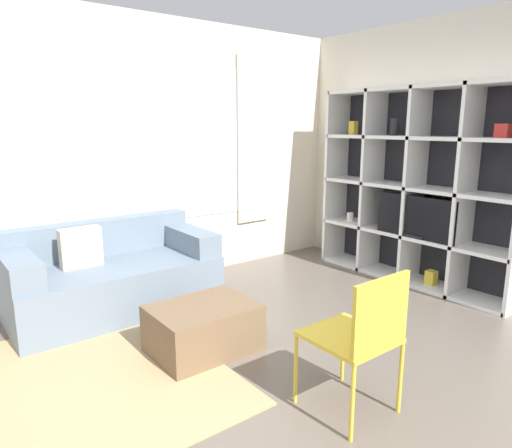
{
  "coord_description": "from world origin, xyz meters",
  "views": [
    {
      "loc": [
        -1.55,
        -1.11,
        1.64
      ],
      "look_at": [
        0.66,
        1.77,
        0.85
      ],
      "focal_mm": 32.0,
      "sensor_mm": 36.0,
      "label": 1
    }
  ],
  "objects_px": {
    "shelving_unit": "(417,188)",
    "ottoman": "(203,328)",
    "couch_main": "(112,277)",
    "folding_chair": "(362,331)"
  },
  "relations": [
    {
      "from": "ottoman",
      "to": "folding_chair",
      "type": "bearing_deg",
      "value": -75.5
    },
    {
      "from": "shelving_unit",
      "to": "folding_chair",
      "type": "bearing_deg",
      "value": -152.31
    },
    {
      "from": "couch_main",
      "to": "ottoman",
      "type": "relative_size",
      "value": 2.37
    },
    {
      "from": "shelving_unit",
      "to": "folding_chair",
      "type": "relative_size",
      "value": 2.56
    },
    {
      "from": "ottoman",
      "to": "folding_chair",
      "type": "height_order",
      "value": "folding_chair"
    },
    {
      "from": "couch_main",
      "to": "folding_chair",
      "type": "bearing_deg",
      "value": -76.93
    },
    {
      "from": "shelving_unit",
      "to": "ottoman",
      "type": "relative_size",
      "value": 2.99
    },
    {
      "from": "ottoman",
      "to": "folding_chair",
      "type": "distance_m",
      "value": 1.28
    },
    {
      "from": "couch_main",
      "to": "ottoman",
      "type": "height_order",
      "value": "couch_main"
    },
    {
      "from": "shelving_unit",
      "to": "ottoman",
      "type": "bearing_deg",
      "value": -179.9
    }
  ]
}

